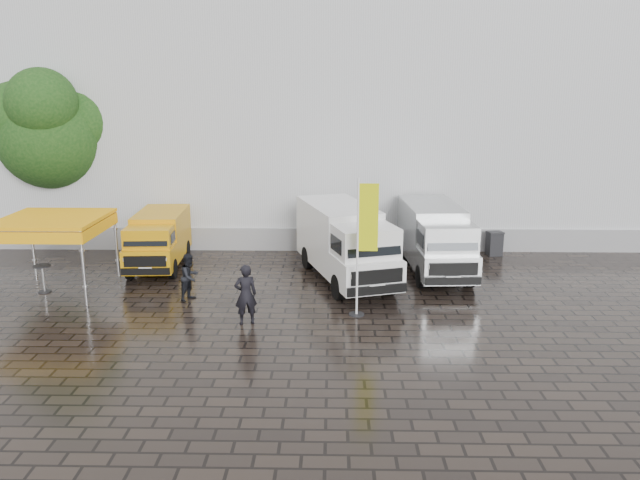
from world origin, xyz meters
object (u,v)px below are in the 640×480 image
(van_white, at_px, (345,245))
(person_tent, at_px, (190,277))
(wheelie_bin, at_px, (494,243))
(van_silver, at_px, (435,240))
(person_front, at_px, (246,294))
(cocktail_table, at_px, (43,279))
(van_yellow, at_px, (159,241))
(canopy_tent, at_px, (52,222))
(flagpole, at_px, (363,241))

(van_white, relative_size, person_tent, 3.90)
(wheelie_bin, bearing_deg, van_silver, -146.29)
(person_front, distance_m, person_tent, 3.13)
(cocktail_table, xyz_separation_m, wheelie_bin, (17.30, 5.41, 0.02))
(van_silver, xyz_separation_m, person_tent, (-8.87, -3.43, -0.48))
(van_silver, bearing_deg, van_yellow, 174.25)
(van_white, xyz_separation_m, van_silver, (3.51, 1.10, -0.08))
(canopy_tent, distance_m, person_front, 8.07)
(canopy_tent, distance_m, flagpole, 11.12)
(van_yellow, bearing_deg, person_front, -57.75)
(canopy_tent, bearing_deg, person_tent, -11.22)
(flagpole, bearing_deg, van_silver, 57.78)
(person_front, bearing_deg, cocktail_table, -38.48)
(canopy_tent, distance_m, wheelie_bin, 17.79)
(van_silver, bearing_deg, person_tent, -162.29)
(flagpole, bearing_deg, van_yellow, 146.57)
(cocktail_table, height_order, wheelie_bin, wheelie_bin)
(wheelie_bin, bearing_deg, van_yellow, -178.49)
(van_yellow, xyz_separation_m, cocktail_table, (-3.28, -3.20, -0.59))
(wheelie_bin, bearing_deg, cocktail_table, -170.10)
(wheelie_bin, bearing_deg, van_white, -157.64)
(person_tent, bearing_deg, van_yellow, 55.60)
(person_front, bearing_deg, flagpole, 175.16)
(van_silver, distance_m, wheelie_bin, 4.10)
(van_white, xyz_separation_m, person_tent, (-5.36, -2.33, -0.56))
(person_tent, bearing_deg, canopy_tent, 105.72)
(person_tent, bearing_deg, wheelie_bin, -35.97)
(van_silver, height_order, flagpole, flagpole)
(canopy_tent, xyz_separation_m, wheelie_bin, (16.93, 5.09, -1.99))
(cocktail_table, bearing_deg, canopy_tent, 40.77)
(cocktail_table, distance_m, person_front, 8.16)
(van_silver, xyz_separation_m, cocktail_table, (-14.27, -2.76, -0.80))
(canopy_tent, bearing_deg, person_front, -23.86)
(van_white, xyz_separation_m, wheelie_bin, (6.54, 3.75, -0.86))
(van_white, bearing_deg, canopy_tent, 169.53)
(cocktail_table, bearing_deg, van_silver, 10.94)
(van_white, bearing_deg, van_silver, -0.43)
(van_silver, xyz_separation_m, canopy_tent, (-13.89, -2.44, 1.21))
(person_tent, bearing_deg, van_silver, -41.89)
(van_silver, xyz_separation_m, flagpole, (-3.03, -4.81, 1.14))
(cocktail_table, height_order, person_front, person_front)
(flagpole, bearing_deg, wheelie_bin, 50.90)
(van_yellow, distance_m, van_silver, 10.99)
(van_white, xyz_separation_m, person_front, (-3.14, -4.54, -0.43))
(person_front, bearing_deg, canopy_tent, -41.60)
(van_silver, bearing_deg, cocktail_table, -172.52)
(van_yellow, relative_size, van_white, 0.74)
(van_yellow, relative_size, cocktail_table, 4.75)
(van_silver, height_order, cocktail_table, van_silver)
(flagpole, distance_m, person_tent, 6.21)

